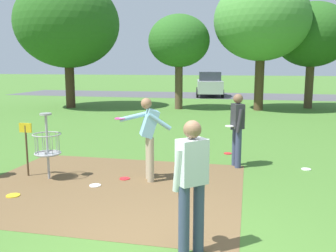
{
  "coord_description": "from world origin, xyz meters",
  "views": [
    {
      "loc": [
        0.88,
        -4.13,
        2.37
      ],
      "look_at": [
        -0.87,
        3.89,
        1.0
      ],
      "focal_mm": 39.53,
      "sensor_mm": 36.0,
      "label": 1
    }
  ],
  "objects_px": {
    "player_foreground_watching": "(149,133)",
    "player_waiting_right": "(192,180)",
    "frisbee_far_left": "(95,186)",
    "tree_mid_center": "(67,24)",
    "frisbee_by_tee": "(125,179)",
    "tree_far_left": "(312,35)",
    "parked_car_leftmost": "(210,84)",
    "frisbee_near_basket": "(306,169)",
    "player_throwing": "(237,126)",
    "frisbee_mid_grass": "(228,153)",
    "frisbee_far_right": "(13,196)",
    "tree_near_right": "(262,20)",
    "tree_near_left": "(179,41)",
    "disc_golf_basket": "(45,143)"
  },
  "relations": [
    {
      "from": "frisbee_far_left",
      "to": "frisbee_near_basket",
      "type": "bearing_deg",
      "value": 26.41
    },
    {
      "from": "frisbee_far_right",
      "to": "tree_near_left",
      "type": "bearing_deg",
      "value": 88.09
    },
    {
      "from": "frisbee_far_left",
      "to": "disc_golf_basket",
      "type": "bearing_deg",
      "value": 168.33
    },
    {
      "from": "frisbee_near_basket",
      "to": "tree_far_left",
      "type": "relative_size",
      "value": 0.04
    },
    {
      "from": "player_foreground_watching",
      "to": "player_waiting_right",
      "type": "bearing_deg",
      "value": -64.94
    },
    {
      "from": "player_throwing",
      "to": "frisbee_mid_grass",
      "type": "distance_m",
      "value": 1.58
    },
    {
      "from": "player_throwing",
      "to": "frisbee_far_left",
      "type": "bearing_deg",
      "value": -142.73
    },
    {
      "from": "parked_car_leftmost",
      "to": "tree_near_left",
      "type": "bearing_deg",
      "value": -95.15
    },
    {
      "from": "tree_far_left",
      "to": "parked_car_leftmost",
      "type": "xyz_separation_m",
      "value": [
        -6.12,
        6.64,
        -3.01
      ]
    },
    {
      "from": "player_waiting_right",
      "to": "frisbee_far_left",
      "type": "xyz_separation_m",
      "value": [
        -2.25,
        2.21,
        -0.96
      ]
    },
    {
      "from": "disc_golf_basket",
      "to": "tree_mid_center",
      "type": "height_order",
      "value": "tree_mid_center"
    },
    {
      "from": "frisbee_far_right",
      "to": "parked_car_leftmost",
      "type": "height_order",
      "value": "parked_car_leftmost"
    },
    {
      "from": "player_throwing",
      "to": "tree_near_right",
      "type": "height_order",
      "value": "tree_near_right"
    },
    {
      "from": "player_foreground_watching",
      "to": "frisbee_far_left",
      "type": "xyz_separation_m",
      "value": [
        -0.94,
        -0.59,
        -0.98
      ]
    },
    {
      "from": "tree_near_right",
      "to": "tree_far_left",
      "type": "height_order",
      "value": "tree_near_right"
    },
    {
      "from": "player_foreground_watching",
      "to": "frisbee_far_left",
      "type": "distance_m",
      "value": 1.48
    },
    {
      "from": "player_waiting_right",
      "to": "frisbee_far_left",
      "type": "relative_size",
      "value": 7.61
    },
    {
      "from": "player_waiting_right",
      "to": "frisbee_by_tee",
      "type": "xyz_separation_m",
      "value": [
        -1.83,
        2.76,
        -0.96
      ]
    },
    {
      "from": "player_foreground_watching",
      "to": "frisbee_near_basket",
      "type": "height_order",
      "value": "player_foreground_watching"
    },
    {
      "from": "disc_golf_basket",
      "to": "parked_car_leftmost",
      "type": "relative_size",
      "value": 0.31
    },
    {
      "from": "frisbee_far_left",
      "to": "tree_mid_center",
      "type": "relative_size",
      "value": 0.03
    },
    {
      "from": "frisbee_by_tee",
      "to": "tree_near_right",
      "type": "xyz_separation_m",
      "value": [
        2.99,
        12.77,
        4.57
      ]
    },
    {
      "from": "frisbee_by_tee",
      "to": "frisbee_far_left",
      "type": "relative_size",
      "value": 0.95
    },
    {
      "from": "player_waiting_right",
      "to": "frisbee_near_basket",
      "type": "xyz_separation_m",
      "value": [
        1.99,
        4.32,
        -0.96
      ]
    },
    {
      "from": "frisbee_mid_grass",
      "to": "frisbee_far_left",
      "type": "xyz_separation_m",
      "value": [
        -2.41,
        -3.25,
        0.0
      ]
    },
    {
      "from": "disc_golf_basket",
      "to": "frisbee_near_basket",
      "type": "xyz_separation_m",
      "value": [
        5.44,
        1.86,
        -0.74
      ]
    },
    {
      "from": "player_throwing",
      "to": "frisbee_by_tee",
      "type": "distance_m",
      "value": 2.85
    },
    {
      "from": "tree_near_left",
      "to": "tree_far_left",
      "type": "height_order",
      "value": "tree_far_left"
    },
    {
      "from": "frisbee_far_right",
      "to": "tree_near_right",
      "type": "relative_size",
      "value": 0.04
    },
    {
      "from": "player_foreground_watching",
      "to": "parked_car_leftmost",
      "type": "bearing_deg",
      "value": 92.6
    },
    {
      "from": "player_foreground_watching",
      "to": "frisbee_near_basket",
      "type": "relative_size",
      "value": 8.09
    },
    {
      "from": "parked_car_leftmost",
      "to": "player_waiting_right",
      "type": "bearing_deg",
      "value": -84.57
    },
    {
      "from": "tree_near_right",
      "to": "tree_far_left",
      "type": "xyz_separation_m",
      "value": [
        2.69,
        1.57,
        -0.65
      ]
    },
    {
      "from": "tree_far_left",
      "to": "tree_mid_center",
      "type": "bearing_deg",
      "value": -168.91
    },
    {
      "from": "disc_golf_basket",
      "to": "frisbee_by_tee",
      "type": "height_order",
      "value": "disc_golf_basket"
    },
    {
      "from": "player_throwing",
      "to": "tree_near_left",
      "type": "relative_size",
      "value": 0.34
    },
    {
      "from": "frisbee_mid_grass",
      "to": "frisbee_near_basket",
      "type": "bearing_deg",
      "value": -31.99
    },
    {
      "from": "player_foreground_watching",
      "to": "tree_near_right",
      "type": "relative_size",
      "value": 0.26
    },
    {
      "from": "tree_near_right",
      "to": "tree_mid_center",
      "type": "relative_size",
      "value": 0.96
    },
    {
      "from": "frisbee_by_tee",
      "to": "tree_far_left",
      "type": "xyz_separation_m",
      "value": [
        5.69,
        14.34,
        3.92
      ]
    },
    {
      "from": "frisbee_far_left",
      "to": "tree_mid_center",
      "type": "xyz_separation_m",
      "value": [
        -6.77,
        12.36,
        4.53
      ]
    },
    {
      "from": "parked_car_leftmost",
      "to": "frisbee_near_basket",
      "type": "bearing_deg",
      "value": -77.65
    },
    {
      "from": "player_foreground_watching",
      "to": "frisbee_by_tee",
      "type": "xyz_separation_m",
      "value": [
        -0.52,
        -0.04,
        -0.98
      ]
    },
    {
      "from": "player_waiting_right",
      "to": "parked_car_leftmost",
      "type": "height_order",
      "value": "parked_car_leftmost"
    },
    {
      "from": "frisbee_by_tee",
      "to": "tree_near_right",
      "type": "bearing_deg",
      "value": 76.81
    },
    {
      "from": "disc_golf_basket",
      "to": "player_foreground_watching",
      "type": "height_order",
      "value": "player_foreground_watching"
    },
    {
      "from": "player_foreground_watching",
      "to": "player_waiting_right",
      "type": "xyz_separation_m",
      "value": [
        1.31,
        -2.8,
        -0.02
      ]
    },
    {
      "from": "frisbee_far_right",
      "to": "tree_near_left",
      "type": "xyz_separation_m",
      "value": [
        0.46,
        13.87,
        3.56
      ]
    },
    {
      "from": "player_waiting_right",
      "to": "frisbee_near_basket",
      "type": "bearing_deg",
      "value": 65.25
    },
    {
      "from": "frisbee_near_basket",
      "to": "tree_far_left",
      "type": "height_order",
      "value": "tree_far_left"
    }
  ]
}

